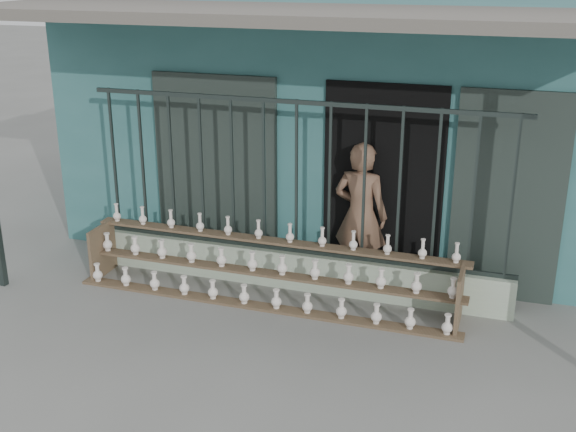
% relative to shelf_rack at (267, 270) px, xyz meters
% --- Properties ---
extents(ground, '(60.00, 60.00, 0.00)m').
position_rel_shelf_rack_xyz_m(ground, '(0.22, -0.89, -0.36)').
color(ground, slate).
extents(workshop_building, '(7.40, 6.60, 3.21)m').
position_rel_shelf_rack_xyz_m(workshop_building, '(0.22, 3.34, 1.26)').
color(workshop_building, '#306767').
rests_on(workshop_building, ground).
extents(parapet_wall, '(5.00, 0.20, 0.45)m').
position_rel_shelf_rack_xyz_m(parapet_wall, '(0.22, 0.41, -0.14)').
color(parapet_wall, '#B0C3A7').
rests_on(parapet_wall, ground).
extents(security_fence, '(5.00, 0.04, 1.80)m').
position_rel_shelf_rack_xyz_m(security_fence, '(0.22, 0.41, 0.99)').
color(security_fence, '#283330').
rests_on(security_fence, parapet_wall).
extents(shelf_rack, '(4.50, 0.68, 0.85)m').
position_rel_shelf_rack_xyz_m(shelf_rack, '(0.00, 0.00, 0.00)').
color(shelf_rack, brown).
rests_on(shelf_rack, ground).
extents(elderly_woman, '(0.69, 0.49, 1.76)m').
position_rel_shelf_rack_xyz_m(elderly_woman, '(0.91, 0.71, 0.52)').
color(elderly_woman, brown).
rests_on(elderly_woman, ground).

